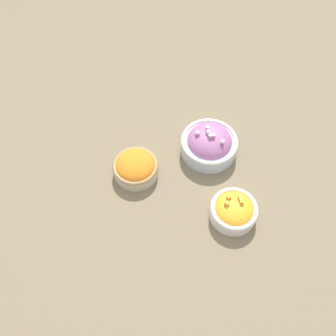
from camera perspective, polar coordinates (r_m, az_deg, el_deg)
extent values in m
plane|color=#75664C|center=(1.05, 0.00, -0.86)|extent=(3.00, 3.00, 0.00)
cylinder|color=beige|center=(1.04, -4.93, -0.16)|extent=(0.13, 0.13, 0.03)
torus|color=#997A4C|center=(1.03, -5.00, 0.34)|extent=(0.13, 0.13, 0.01)
ellipsoid|color=orange|center=(1.03, -5.00, 0.34)|extent=(0.11, 0.11, 0.05)
cylinder|color=#B2C1CC|center=(1.08, 6.23, 3.37)|extent=(0.16, 0.16, 0.05)
torus|color=silver|center=(1.07, 6.35, 4.09)|extent=(0.16, 0.16, 0.01)
ellipsoid|color=#9E5B8E|center=(1.07, 6.35, 4.09)|extent=(0.13, 0.13, 0.06)
cube|color=#C699C1|center=(1.03, 6.90, 4.93)|extent=(0.01, 0.01, 0.01)
cube|color=#C699C1|center=(1.05, 6.02, 6.09)|extent=(0.01, 0.01, 0.01)
cube|color=#C699C1|center=(1.04, 4.51, 5.33)|extent=(0.01, 0.01, 0.01)
cube|color=#C699C1|center=(1.04, 6.15, 5.47)|extent=(0.01, 0.01, 0.01)
cube|color=#C699C1|center=(1.03, 6.47, 4.91)|extent=(0.01, 0.01, 0.01)
cube|color=#C699C1|center=(1.03, 8.28, 3.98)|extent=(0.01, 0.01, 0.01)
cylinder|color=silver|center=(0.99, 9.90, -6.60)|extent=(0.12, 0.12, 0.04)
torus|color=silver|center=(0.97, 10.07, -6.12)|extent=(0.12, 0.12, 0.01)
ellipsoid|color=orange|center=(0.97, 10.07, -6.12)|extent=(0.10, 0.10, 0.03)
cube|color=#F4A828|center=(0.97, 10.96, -4.21)|extent=(0.01, 0.01, 0.01)
cube|color=#F4A828|center=(0.97, 9.25, -4.39)|extent=(0.01, 0.01, 0.01)
cube|color=#F4A828|center=(0.96, 11.18, -5.06)|extent=(0.01, 0.01, 0.01)
cube|color=#F4A828|center=(0.97, 11.01, -4.61)|extent=(0.01, 0.01, 0.01)
cube|color=#F4A828|center=(0.96, 8.97, -5.32)|extent=(0.01, 0.01, 0.01)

